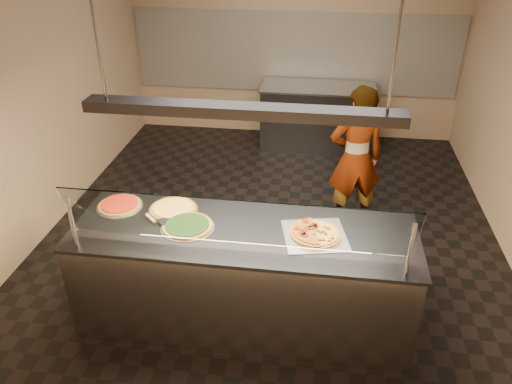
# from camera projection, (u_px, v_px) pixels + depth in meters

# --- Properties ---
(ground) EXTENTS (5.00, 6.00, 0.02)m
(ground) POSITION_uv_depth(u_px,v_px,m) (271.00, 235.00, 5.62)
(ground) COLOR black
(ground) RESTS_ON ground
(wall_back) EXTENTS (5.00, 0.02, 3.00)m
(wall_back) POSITION_uv_depth(u_px,v_px,m) (295.00, 39.00, 7.47)
(wall_back) COLOR tan
(wall_back) RESTS_ON ground
(wall_front) EXTENTS (5.00, 0.02, 3.00)m
(wall_front) POSITION_uv_depth(u_px,v_px,m) (201.00, 333.00, 2.28)
(wall_front) COLOR tan
(wall_front) RESTS_ON ground
(wall_left) EXTENTS (0.02, 6.00, 3.00)m
(wall_left) POSITION_uv_depth(u_px,v_px,m) (33.00, 96.00, 5.18)
(wall_left) COLOR tan
(wall_left) RESTS_ON ground
(tile_band) EXTENTS (4.90, 0.02, 1.20)m
(tile_band) POSITION_uv_depth(u_px,v_px,m) (294.00, 53.00, 7.54)
(tile_band) COLOR silver
(tile_band) RESTS_ON wall_back
(serving_counter) EXTENTS (2.80, 0.94, 0.93)m
(serving_counter) POSITION_uv_depth(u_px,v_px,m) (244.00, 276.00, 4.25)
(serving_counter) COLOR #B7B7BC
(serving_counter) RESTS_ON ground
(sneeze_guard) EXTENTS (2.56, 0.18, 0.54)m
(sneeze_guard) POSITION_uv_depth(u_px,v_px,m) (235.00, 223.00, 3.58)
(sneeze_guard) COLOR #B7B7BC
(sneeze_guard) RESTS_ON serving_counter
(perforated_tray) EXTENTS (0.58, 0.58, 0.01)m
(perforated_tray) POSITION_uv_depth(u_px,v_px,m) (315.00, 235.00, 3.96)
(perforated_tray) COLOR silver
(perforated_tray) RESTS_ON serving_counter
(half_pizza_pepperoni) EXTENTS (0.28, 0.44, 0.05)m
(half_pizza_pepperoni) POSITION_uv_depth(u_px,v_px,m) (303.00, 231.00, 3.96)
(half_pizza_pepperoni) COLOR brown
(half_pizza_pepperoni) RESTS_ON perforated_tray
(half_pizza_sausage) EXTENTS (0.28, 0.44, 0.04)m
(half_pizza_sausage) POSITION_uv_depth(u_px,v_px,m) (328.00, 234.00, 3.94)
(half_pizza_sausage) COLOR brown
(half_pizza_sausage) RESTS_ON perforated_tray
(pizza_spinach) EXTENTS (0.44, 0.44, 0.03)m
(pizza_spinach) POSITION_uv_depth(u_px,v_px,m) (188.00, 225.00, 4.06)
(pizza_spinach) COLOR silver
(pizza_spinach) RESTS_ON serving_counter
(pizza_cheese) EXTENTS (0.42, 0.42, 0.03)m
(pizza_cheese) POSITION_uv_depth(u_px,v_px,m) (173.00, 208.00, 4.30)
(pizza_cheese) COLOR silver
(pizza_cheese) RESTS_ON serving_counter
(pizza_tomato) EXTENTS (0.40, 0.40, 0.03)m
(pizza_tomato) POSITION_uv_depth(u_px,v_px,m) (120.00, 205.00, 4.35)
(pizza_tomato) COLOR silver
(pizza_tomato) RESTS_ON serving_counter
(pizza_spatula) EXTENTS (0.28, 0.17, 0.02)m
(pizza_spatula) POSITION_uv_depth(u_px,v_px,m) (157.00, 218.00, 4.13)
(pizza_spatula) COLOR #B7B7BC
(pizza_spatula) RESTS_ON pizza_spinach
(prep_table) EXTENTS (1.68, 0.74, 0.93)m
(prep_table) POSITION_uv_depth(u_px,v_px,m) (317.00, 116.00, 7.53)
(prep_table) COLOR #303035
(prep_table) RESTS_ON ground
(worker) EXTENTS (0.67, 0.52, 1.65)m
(worker) POSITION_uv_depth(u_px,v_px,m) (356.00, 159.00, 5.43)
(worker) COLOR #36333B
(worker) RESTS_ON ground
(heat_lamp_housing) EXTENTS (2.30, 0.18, 0.08)m
(heat_lamp_housing) POSITION_uv_depth(u_px,v_px,m) (242.00, 111.00, 3.52)
(heat_lamp_housing) COLOR #303035
(heat_lamp_housing) RESTS_ON ceiling
(lamp_rod_left) EXTENTS (0.02, 0.02, 1.01)m
(lamp_rod_left) POSITION_uv_depth(u_px,v_px,m) (95.00, 27.00, 3.37)
(lamp_rod_left) COLOR #B7B7BC
(lamp_rod_left) RESTS_ON ceiling
(lamp_rod_right) EXTENTS (0.02, 0.02, 1.01)m
(lamp_rod_right) POSITION_uv_depth(u_px,v_px,m) (398.00, 36.00, 3.13)
(lamp_rod_right) COLOR #B7B7BC
(lamp_rod_right) RESTS_ON ceiling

